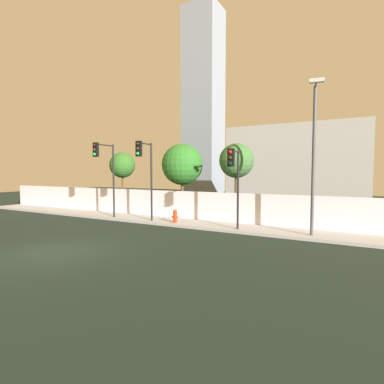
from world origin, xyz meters
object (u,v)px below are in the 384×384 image
object	(u,v)px
traffic_light_center	(145,164)
roadside_tree_midright	(236,161)
street_lamp_curbside	(314,149)
roadside_tree_leftmost	(122,165)
traffic_light_right	(234,171)
fire_hydrant	(175,216)
traffic_light_left	(104,164)
roadside_tree_midleft	(182,165)

from	to	relation	value
traffic_light_center	roadside_tree_midright	world-z (taller)	roadside_tree_midright
street_lamp_curbside	roadside_tree_leftmost	size ratio (longest dim) A/B	1.48
traffic_light_right	roadside_tree_midright	size ratio (longest dim) A/B	0.83
traffic_light_center	fire_hydrant	size ratio (longest dim) A/B	6.21
traffic_light_left	fire_hydrant	distance (m)	5.89
traffic_light_center	roadside_tree_midright	xyz separation A→B (m)	(4.29, 4.09, 0.23)
roadside_tree_leftmost	traffic_light_left	bearing A→B (deg)	-61.41
fire_hydrant	roadside_tree_midright	world-z (taller)	roadside_tree_midright
traffic_light_left	roadside_tree_leftmost	distance (m)	4.79
traffic_light_left	fire_hydrant	bearing A→B (deg)	10.86
traffic_light_center	roadside_tree_midleft	world-z (taller)	roadside_tree_midleft
traffic_light_left	roadside_tree_leftmost	world-z (taller)	traffic_light_left
traffic_light_left	roadside_tree_midright	distance (m)	8.63
traffic_light_left	street_lamp_curbside	size ratio (longest dim) A/B	0.69
traffic_light_left	traffic_light_center	xyz separation A→B (m)	(3.23, 0.12, -0.04)
traffic_light_center	roadside_tree_leftmost	xyz separation A→B (m)	(-5.53, 4.09, 0.06)
street_lamp_curbside	roadside_tree_midright	size ratio (longest dim) A/B	1.40
traffic_light_left	traffic_light_right	distance (m)	8.96
traffic_light_left	traffic_light_center	world-z (taller)	traffic_light_left
traffic_light_center	traffic_light_right	size ratio (longest dim) A/B	1.15
traffic_light_center	roadside_tree_midleft	size ratio (longest dim) A/B	0.93
street_lamp_curbside	fire_hydrant	xyz separation A→B (m)	(-7.82, 0.09, -3.72)
traffic_light_right	roadside_tree_midleft	size ratio (longest dim) A/B	0.81
street_lamp_curbside	roadside_tree_midleft	bearing A→B (deg)	160.07
roadside_tree_leftmost	traffic_light_right	bearing A→B (deg)	-19.64
roadside_tree_midleft	roadside_tree_midright	size ratio (longest dim) A/B	1.03
fire_hydrant	roadside_tree_leftmost	size ratio (longest dim) A/B	0.16
roadside_tree_midleft	street_lamp_curbside	bearing A→B (deg)	-19.93
street_lamp_curbside	roadside_tree_midright	bearing A→B (deg)	146.85
fire_hydrant	roadside_tree_midright	xyz separation A→B (m)	(2.66, 3.28, 3.37)
traffic_light_left	fire_hydrant	xyz separation A→B (m)	(4.86, 0.93, -3.18)
roadside_tree_midleft	fire_hydrant	bearing A→B (deg)	-65.84
fire_hydrant	roadside_tree_midleft	bearing A→B (deg)	114.16
traffic_light_left	roadside_tree_midleft	size ratio (longest dim) A/B	0.94
traffic_light_right	fire_hydrant	bearing A→B (deg)	169.80
traffic_light_right	traffic_light_center	bearing A→B (deg)	-179.21
roadside_tree_midleft	traffic_light_right	bearing A→B (deg)	-35.84
traffic_light_left	fire_hydrant	world-z (taller)	traffic_light_left
roadside_tree_midleft	roadside_tree_midright	xyz separation A→B (m)	(4.13, 0.00, 0.18)
roadside_tree_midleft	traffic_light_left	bearing A→B (deg)	-128.88
roadside_tree_leftmost	roadside_tree_midleft	world-z (taller)	roadside_tree_midleft
traffic_light_center	roadside_tree_leftmost	distance (m)	6.88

